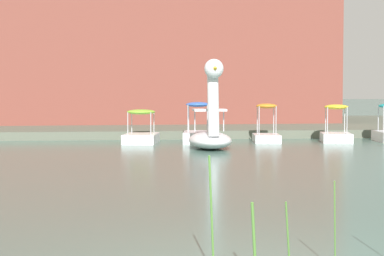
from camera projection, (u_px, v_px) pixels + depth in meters
The scene contains 7 objects.
shore_bank_far at pixel (143, 125), 37.15m from camera, with size 116.34×18.02×0.36m, color #5B6051.
swan_boat at pixel (211, 129), 23.43m from camera, with size 1.56×3.03×3.13m.
pedal_boat_lime at pixel (141, 132), 26.34m from camera, with size 1.59×2.26×1.34m.
pedal_boat_blue at pixel (198, 131), 26.56m from camera, with size 1.41×2.31×1.63m.
pedal_boat_orange at pixel (266, 130), 26.88m from camera, with size 1.26×1.97×1.56m.
pedal_boat_yellow at pixel (336, 132), 26.87m from camera, with size 1.51×1.99×1.52m.
apartment_block at pixel (125, 42), 39.50m from camera, with size 22.50×11.98×9.26m, color brown.
Camera 1 is at (-1.48, -7.14, 1.98)m, focal length 62.36 mm.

